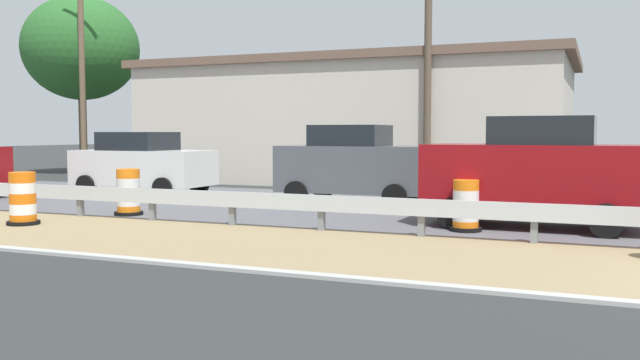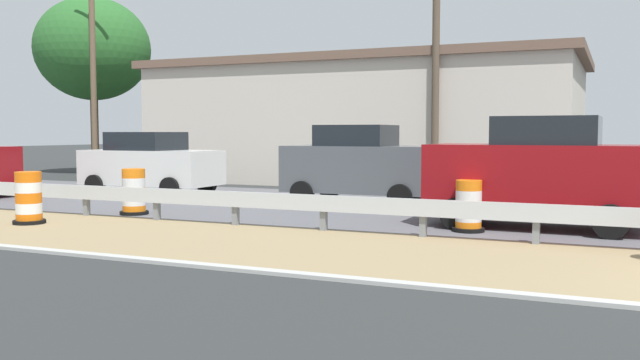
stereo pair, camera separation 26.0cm
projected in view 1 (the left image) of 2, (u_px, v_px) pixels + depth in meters
The scene contains 10 objects.
traffic_barrel_close at pixel (466, 208), 13.28m from camera, with size 0.63×0.63×1.01m.
traffic_barrel_mid at pixel (128, 194), 15.87m from camera, with size 0.67×0.67×1.08m.
traffic_barrel_far at pixel (23, 201), 14.21m from camera, with size 0.67×0.67×1.10m.
car_lead_near_lane at pixel (534, 172), 13.76m from camera, with size 2.15×4.33×2.25m.
car_trailing_near_lane at pixel (142, 163), 20.93m from camera, with size 2.12×4.25×1.94m.
car_distant_c at pixel (355, 164), 18.46m from camera, with size 2.16×4.13×2.13m.
roadside_shop_near at pixel (360, 122), 27.53m from camera, with size 9.03×16.54×4.72m.
utility_pole_near at pixel (428, 47), 21.72m from camera, with size 0.24×1.80×8.98m.
utility_pole_mid at pixel (82, 60), 27.87m from camera, with size 0.24×1.80×9.47m.
tree_roadside at pixel (81, 49), 31.19m from camera, with size 5.25×5.25×8.16m.
Camera 1 is at (-9.52, 2.78, 1.93)m, focal length 38.12 mm.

